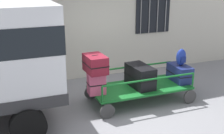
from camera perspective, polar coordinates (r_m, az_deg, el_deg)
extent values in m
plane|color=gray|center=(7.34, 1.07, -7.64)|extent=(40.00, 40.00, 0.00)
cube|color=black|center=(8.55, -16.55, 9.31)|extent=(1.20, 0.04, 1.50)
cylinder|color=gray|center=(8.48, -19.57, 8.96)|extent=(0.03, 0.03, 1.50)
cylinder|color=gray|center=(8.50, -17.53, 9.17)|extent=(0.03, 0.03, 1.50)
cylinder|color=gray|center=(8.53, -15.51, 9.38)|extent=(0.03, 0.03, 1.50)
cylinder|color=gray|center=(8.57, -13.49, 9.56)|extent=(0.03, 0.03, 1.50)
cube|color=black|center=(9.78, 7.83, 10.83)|extent=(1.20, 0.04, 1.50)
cylinder|color=gray|center=(9.53, 5.55, 10.74)|extent=(0.03, 0.03, 1.50)
cylinder|color=gray|center=(9.67, 7.16, 10.78)|extent=(0.03, 0.03, 1.50)
cylinder|color=gray|center=(9.82, 8.72, 10.82)|extent=(0.03, 0.03, 1.50)
cylinder|color=gray|center=(9.97, 10.24, 10.85)|extent=(0.03, 0.03, 1.50)
cylinder|color=black|center=(6.00, -15.63, -10.73)|extent=(0.70, 0.22, 0.70)
cube|color=#146023|center=(7.56, 5.31, -3.87)|extent=(2.47, 1.13, 0.05)
cylinder|color=#383838|center=(7.73, 14.57, -5.49)|extent=(0.35, 0.06, 0.35)
cylinder|color=#383838|center=(8.62, 10.02, -2.72)|extent=(0.35, 0.06, 0.35)
cylinder|color=#383838|center=(6.74, -0.88, -8.43)|extent=(0.35, 0.06, 0.35)
cylinder|color=#383838|center=(7.75, -4.00, -4.87)|extent=(0.35, 0.06, 0.35)
cylinder|color=#146023|center=(7.69, 15.13, -2.43)|extent=(0.04, 0.04, 0.36)
cylinder|color=#146023|center=(8.50, 10.94, -0.20)|extent=(0.04, 0.04, 0.36)
cylinder|color=#146023|center=(6.59, -1.88, -5.20)|extent=(0.04, 0.04, 0.36)
cylinder|color=#146023|center=(7.52, -4.64, -2.30)|extent=(0.04, 0.04, 0.36)
cylinder|color=#146023|center=(7.00, 7.35, -2.37)|extent=(2.39, 0.04, 0.04)
cylinder|color=#146023|center=(7.88, 3.66, 0.05)|extent=(2.39, 0.04, 0.04)
cube|color=#CC4C72|center=(7.02, -2.99, -3.13)|extent=(0.41, 0.33, 0.51)
cube|color=black|center=(7.02, -2.99, -3.13)|extent=(0.42, 0.34, 0.02)
cube|color=black|center=(6.93, -3.02, -1.22)|extent=(0.14, 0.04, 0.02)
cube|color=maroon|center=(6.92, -3.21, 0.61)|extent=(0.44, 0.67, 0.40)
cube|color=black|center=(6.92, -3.21, 0.61)|extent=(0.45, 0.68, 0.02)
cube|color=black|center=(6.87, -3.24, 2.18)|extent=(0.15, 0.03, 0.02)
cube|color=black|center=(7.47, 5.34, -1.74)|extent=(0.49, 0.88, 0.54)
cube|color=black|center=(7.47, 5.34, -1.74)|extent=(0.50, 0.89, 0.02)
cube|color=black|center=(7.38, 5.40, 0.20)|extent=(0.16, 0.04, 0.02)
cube|color=navy|center=(8.05, 12.73, -1.10)|extent=(0.43, 0.77, 0.42)
cube|color=black|center=(8.05, 12.73, -1.10)|extent=(0.44, 0.78, 0.02)
cube|color=black|center=(7.99, 12.83, 0.30)|extent=(0.14, 0.04, 0.02)
ellipsoid|color=navy|center=(7.89, 13.00, 1.83)|extent=(0.27, 0.19, 0.44)
cube|color=navy|center=(7.83, 13.36, 1.34)|extent=(0.14, 0.06, 0.15)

